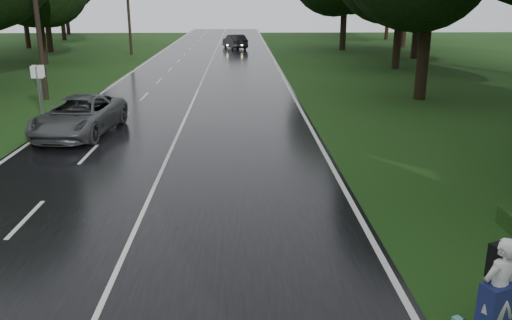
{
  "coord_description": "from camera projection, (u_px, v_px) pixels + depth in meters",
  "views": [
    {
      "loc": [
        2.67,
        -10.92,
        5.6
      ],
      "look_at": [
        3.11,
        3.64,
        1.1
      ],
      "focal_mm": 36.9,
      "sensor_mm": 36.0,
      "label": 1
    }
  ],
  "objects": [
    {
      "name": "ground",
      "position": [
        125.0,
        254.0,
        12.01
      ],
      "size": [
        160.0,
        160.0,
        0.0
      ],
      "primitive_type": "plane",
      "color": "#1A3C12",
      "rests_on": "ground"
    },
    {
      "name": "road",
      "position": [
        195.0,
        96.0,
        31.1
      ],
      "size": [
        12.0,
        140.0,
        0.04
      ],
      "primitive_type": "cube",
      "color": "black",
      "rests_on": "ground"
    },
    {
      "name": "lane_center",
      "position": [
        195.0,
        96.0,
        31.09
      ],
      "size": [
        0.12,
        140.0,
        0.01
      ],
      "primitive_type": "cube",
      "color": "silver",
      "rests_on": "road"
    },
    {
      "name": "grey_car",
      "position": [
        79.0,
        116.0,
        22.21
      ],
      "size": [
        3.23,
        5.96,
        1.59
      ],
      "primitive_type": "imported",
      "rotation": [
        0.0,
        0.0,
        6.18
      ],
      "color": "#444749",
      "rests_on": "road"
    },
    {
      "name": "far_car",
      "position": [
        235.0,
        42.0,
        59.81
      ],
      "size": [
        3.01,
        5.13,
        1.6
      ],
      "primitive_type": "imported",
      "rotation": [
        0.0,
        0.0,
        3.43
      ],
      "color": "black",
      "rests_on": "road"
    },
    {
      "name": "hitchhiker",
      "position": [
        498.0,
        294.0,
        8.76
      ],
      "size": [
        0.82,
        0.79,
        1.91
      ],
      "color": "silver",
      "rests_on": "ground"
    },
    {
      "name": "utility_pole_mid",
      "position": [
        47.0,
        99.0,
        30.3
      ],
      "size": [
        1.8,
        0.28,
        9.27
      ],
      "primitive_type": null,
      "color": "black",
      "rests_on": "ground"
    },
    {
      "name": "utility_pole_far",
      "position": [
        132.0,
        55.0,
        54.03
      ],
      "size": [
        1.8,
        0.28,
        10.53
      ],
      "primitive_type": null,
      "color": "black",
      "rests_on": "ground"
    },
    {
      "name": "road_sign_a",
      "position": [
        42.0,
        116.0,
        26.09
      ],
      "size": [
        0.59,
        0.1,
        2.44
      ],
      "primitive_type": null,
      "color": "white",
      "rests_on": "ground"
    },
    {
      "name": "road_sign_b",
      "position": [
        44.0,
        115.0,
        26.33
      ],
      "size": [
        0.59,
        0.1,
        2.47
      ],
      "primitive_type": null,
      "color": "white",
      "rests_on": "ground"
    },
    {
      "name": "tree_left_e",
      "position": [
        45.0,
        64.0,
        46.35
      ],
      "size": [
        7.68,
        7.68,
        12.0
      ],
      "primitive_type": null,
      "color": "black",
      "rests_on": "ground"
    },
    {
      "name": "tree_left_f",
      "position": [
        51.0,
        52.0,
        56.71
      ],
      "size": [
        11.26,
        11.26,
        17.59
      ],
      "primitive_type": null,
      "color": "black",
      "rests_on": "ground"
    },
    {
      "name": "tree_right_d",
      "position": [
        419.0,
        99.0,
        30.39
      ],
      "size": [
        9.0,
        9.0,
        14.06
      ],
      "primitive_type": null,
      "color": "black",
      "rests_on": "ground"
    },
    {
      "name": "tree_right_e",
      "position": [
        395.0,
        69.0,
        43.31
      ],
      "size": [
        8.84,
        8.84,
        13.81
      ],
      "primitive_type": null,
      "color": "black",
      "rests_on": "ground"
    },
    {
      "name": "tree_right_f",
      "position": [
        342.0,
        50.0,
        59.07
      ],
      "size": [
        9.31,
        9.31,
        14.55
      ],
      "primitive_type": null,
      "color": "black",
      "rests_on": "ground"
    }
  ]
}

